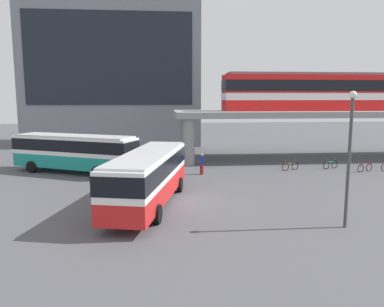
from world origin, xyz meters
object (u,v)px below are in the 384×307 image
train (325,91)px  pedestrian_at_kerb (202,164)px  bus_main (149,173)px  bicycle_red (365,168)px  bicycle_green (330,165)px  bicycle_brown (290,166)px  station_building (115,70)px  bus_secondary (74,150)px

train → pedestrian_at_kerb: size_ratio=11.91×
bus_main → bicycle_red: size_ratio=6.71×
bus_main → bicycle_green: 19.08m
bus_main → bicycle_red: 20.36m
bus_main → bicycle_green: bearing=32.6°
bicycle_red → pedestrian_at_kerb: 14.18m
bicycle_brown → pedestrian_at_kerb: (-7.96, -1.06, 0.48)m
station_building → train: bearing=-33.8°
bus_main → bus_secondary: (-6.46, 10.43, 0.00)m
bicycle_green → pedestrian_at_kerb: size_ratio=0.94×
bicycle_brown → bicycle_green: bearing=5.5°
train → pedestrian_at_kerb: 16.57m
bicycle_brown → pedestrian_at_kerb: 8.05m
bus_secondary → bicycle_red: bearing=-4.1°
bus_main → bicycle_brown: (12.16, 9.87, -1.63)m
station_building → bicycle_brown: bearing=-51.2°
train → bicycle_brown: train is taller
train → bus_secondary: train is taller
bus_secondary → bicycle_brown: size_ratio=6.47×
bus_secondary → pedestrian_at_kerb: bus_secondary is taller
train → bicycle_green: bearing=-106.7°
pedestrian_at_kerb → bicycle_green: bearing=6.9°
bus_main → bicycle_brown: 15.75m
bus_secondary → bicycle_green: size_ratio=6.64×
bus_secondary → pedestrian_at_kerb: 10.84m
bicycle_brown → bus_secondary: bearing=178.3°
train → bus_main: size_ratio=1.86×
bicycle_red → pedestrian_at_kerb: size_ratio=0.95×
station_building → bicycle_brown: size_ratio=13.13×
train → bicycle_green: 8.97m
bicycle_brown → bicycle_green: (3.86, 0.37, 0.00)m
bicycle_brown → pedestrian_at_kerb: size_ratio=0.97×
station_building → train: (22.92, -15.34, -3.05)m
train → bus_secondary: 25.37m
train → pedestrian_at_kerb: (-13.57, -7.26, -6.12)m
bicycle_red → pedestrian_at_kerb: (-14.17, 0.17, 0.48)m
bicycle_red → bicycle_green: bearing=145.6°
train → bicycle_green: train is taller
bicycle_red → bus_main: bearing=-154.8°
bus_main → bicycle_brown: size_ratio=6.63×
bicycle_green → bicycle_red: 2.84m
bus_secondary → bicycle_green: bus_secondary is taller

